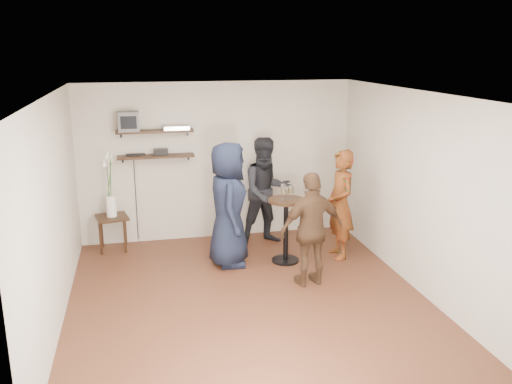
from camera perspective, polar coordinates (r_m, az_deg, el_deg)
room at (r=6.59m, az=-0.84°, el=-1.06°), size 4.58×5.08×2.68m
shelf_upper at (r=8.68m, az=-10.61°, el=6.31°), size 1.20×0.25×0.04m
shelf_lower at (r=8.74m, az=-10.48°, el=3.72°), size 1.20×0.25×0.04m
crt_monitor at (r=8.65m, az=-13.26°, el=7.26°), size 0.32×0.30×0.30m
dvd_deck at (r=8.69m, az=-8.39°, el=6.73°), size 0.40×0.24×0.06m
radio at (r=8.73m, az=-9.98°, el=4.18°), size 0.22×0.10×0.10m
power_strip at (r=8.78m, az=-12.56°, el=3.87°), size 0.30×0.05×0.03m
side_table at (r=8.83m, az=-14.88°, el=-3.05°), size 0.55×0.55×0.56m
vase_lilies at (r=8.70m, az=-15.08°, el=-0.36°), size 0.20×0.21×1.07m
drinks_table at (r=8.03m, az=3.17°, el=-3.14°), size 0.53×0.53×0.97m
wine_glass_fl at (r=7.84m, az=2.86°, el=0.06°), size 0.06×0.06×0.19m
wine_glass_fr at (r=7.89m, az=3.74°, el=0.20°), size 0.07×0.07×0.21m
wine_glass_bl at (r=7.94m, az=2.86°, el=0.34°), size 0.07×0.07×0.21m
wine_glass_br at (r=7.92m, az=3.30°, el=0.16°), size 0.06×0.06×0.18m
person_plaid at (r=8.25m, az=8.87°, el=-1.30°), size 0.41×0.61×1.67m
person_dark at (r=8.73m, az=1.11°, el=0.07°), size 0.92×0.75×1.75m
person_navy at (r=7.86m, az=-2.95°, el=-1.34°), size 0.68×0.95×1.83m
person_brown at (r=7.26m, az=5.91°, el=-3.94°), size 0.96×0.51×1.56m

